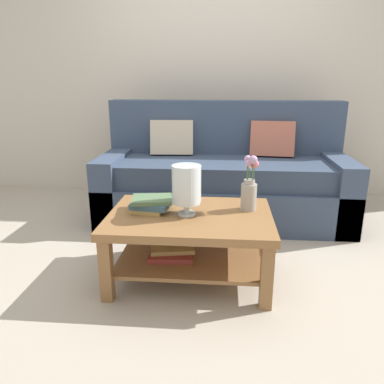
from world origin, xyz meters
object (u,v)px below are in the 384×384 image
couch (223,179)px  coffee_table (189,232)px  flower_pitcher (249,188)px  book_stack_main (151,204)px  glass_hurricane_vase (187,186)px

couch → coffee_table: couch is taller
couch → flower_pitcher: 1.09m
couch → flower_pitcher: bearing=-81.1°
couch → coffee_table: size_ratio=2.15×
coffee_table → book_stack_main: size_ratio=3.67×
glass_hurricane_vase → flower_pitcher: flower_pitcher is taller
couch → flower_pitcher: size_ratio=6.07×
coffee_table → book_stack_main: book_stack_main is taller
glass_hurricane_vase → flower_pitcher: bearing=18.1°
couch → book_stack_main: bearing=-112.3°
couch → glass_hurricane_vase: bearing=-100.8°
coffee_table → book_stack_main: 0.31m
book_stack_main → glass_hurricane_vase: glass_hurricane_vase is taller
couch → book_stack_main: (-0.46, -1.13, 0.12)m
book_stack_main → flower_pitcher: bearing=6.6°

